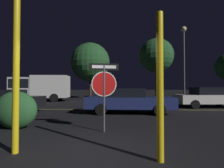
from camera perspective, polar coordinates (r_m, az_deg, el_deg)
ground_plane at (r=4.19m, az=-8.27°, el=-20.99°), size 260.00×260.00×0.00m
road_center_stripe at (r=11.52m, az=-1.26°, el=-8.33°), size 39.45×0.12×0.01m
stop_sign at (r=5.66m, az=-2.60°, el=0.18°), size 0.95×0.22×2.21m
yellow_pole_left at (r=4.37m, az=-28.84°, el=3.70°), size 0.14×0.14×3.57m
yellow_pole_right at (r=3.50m, az=15.39°, el=-0.71°), size 0.13×0.13×2.90m
hedge_bush_1 at (r=6.97m, az=-28.84°, el=-7.43°), size 1.46×0.86×1.30m
passing_car_2 at (r=11.98m, az=-31.92°, el=-4.58°), size 4.54×2.11×1.32m
passing_car_3 at (r=9.90m, az=5.57°, el=-5.40°), size 4.95×2.05×1.39m
passing_car_4 at (r=14.59m, az=28.73°, el=-3.84°), size 4.71×2.20×1.46m
delivery_truck at (r=20.21m, az=-22.69°, el=-0.84°), size 6.06×2.65×2.73m
street_lamp at (r=19.72m, az=22.43°, el=10.44°), size 0.54×0.54×7.76m
tree_1 at (r=23.45m, az=14.27°, el=8.99°), size 4.36×4.36×7.79m
tree_2 at (r=24.29m, az=-7.07°, el=7.06°), size 5.29×5.29×7.59m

